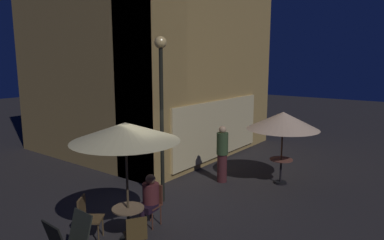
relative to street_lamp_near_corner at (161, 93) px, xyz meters
name	(u,v)px	position (x,y,z in m)	size (l,w,h in m)	color
ground_plane	(147,215)	(-0.86, -0.24, -2.94)	(60.00, 60.00, 0.00)	#282527
cafe_building	(150,34)	(2.96, 3.19, 1.76)	(7.75, 7.79, 9.41)	#AF8B4C
street_lamp_near_corner	(161,93)	(0.00, 0.00, 0.00)	(0.31, 0.31, 4.35)	black
cafe_table_0	(281,166)	(3.21, -1.99, -2.38)	(0.69, 0.69, 0.78)	black
cafe_table_1	(128,218)	(-1.96, -0.79, -2.43)	(0.67, 0.67, 0.72)	black
patio_umbrella_0	(283,121)	(3.21, -1.99, -0.97)	(2.16, 2.16, 2.23)	black
patio_umbrella_1	(125,132)	(-1.96, -0.79, -0.61)	(2.21, 2.21, 2.53)	black
cafe_chair_0	(87,215)	(-2.48, -0.09, -2.37)	(0.62, 0.62, 0.95)	brown
cafe_chair_1	(136,234)	(-2.39, -1.46, -2.40)	(0.54, 0.54, 0.89)	#533E1D
cafe_chair_2	(153,201)	(-1.12, -0.71, -2.36)	(0.41, 0.41, 0.95)	#572D20
patron_seated_0	(150,197)	(-1.25, -0.72, -2.23)	(0.56, 0.41, 1.23)	black
patron_standing_1	(222,154)	(2.25, -0.46, -2.04)	(0.36, 0.36, 1.78)	#461E21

